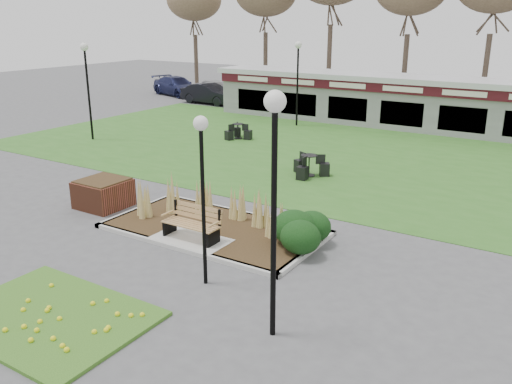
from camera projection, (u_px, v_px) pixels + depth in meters
The scene contains 16 objects.
ground at pixel (188, 245), 15.11m from camera, with size 100.00×100.00×0.00m, color #515154.
lawn at pixel (354, 156), 24.76m from camera, with size 34.00×16.00×0.02m, color #326A21.
flower_bed at pixel (49, 316), 11.39m from camera, with size 4.20×3.00×0.16m.
planting_bed at pixel (252, 226), 15.44m from camera, with size 6.75×3.40×1.27m.
park_bench at pixel (193, 222), 15.13m from camera, with size 1.70×0.66×0.93m.
brick_planter at pixel (103, 193), 18.01m from camera, with size 1.50×1.50×0.95m.
food_pavilion at pixel (410, 102), 30.71m from camera, with size 24.60×3.40×2.90m.
lamp_post_near_left at pixel (202, 164), 12.04m from camera, with size 0.33×0.33×4.03m.
lamp_post_near_right at pixel (274, 163), 9.76m from camera, with size 0.40×0.40×4.86m.
lamp_post_mid_left at pixel (86, 70), 26.98m from camera, with size 0.40×0.40×4.86m.
lamp_post_far_left at pixel (298, 65), 30.61m from camera, with size 0.40×0.40×4.77m.
bistro_set_a at pixel (238, 134), 28.16m from camera, with size 1.36×1.44×0.78m.
bistro_set_b at pixel (309, 169), 21.54m from camera, with size 1.59×1.42×0.85m.
car_silver at pixel (215, 88), 42.71m from camera, with size 1.61×4.01×1.37m, color #A1A1A5.
car_black at pixel (210, 94), 39.41m from camera, with size 1.55×4.46×1.47m, color black.
car_blue at pixel (177, 86), 43.64m from camera, with size 2.09×5.13×1.49m, color navy.
Camera 1 is at (9.05, -10.76, 6.06)m, focal length 38.00 mm.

